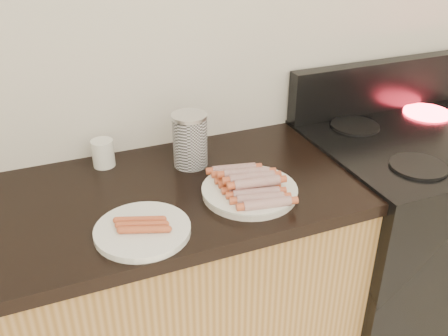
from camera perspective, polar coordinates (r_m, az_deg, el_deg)
name	(u,v)px	position (r m, az deg, el deg)	size (l,w,h in m)	color
wall_back	(182,28)	(1.67, -4.77, 15.71)	(4.00, 0.04, 2.60)	silver
stove	(401,240)	(2.14, 19.56, -7.77)	(0.76, 0.65, 0.91)	black
stove_panel	(377,86)	(2.08, 17.07, 8.91)	(0.76, 0.06, 0.20)	black
burner_near_left	(418,166)	(1.70, 21.31, 0.18)	(0.18, 0.18, 0.01)	black
burner_far_left	(355,126)	(1.93, 14.74, 4.68)	(0.18, 0.18, 0.01)	black
burner_far_right	(427,113)	(2.14, 22.17, 5.89)	(0.18, 0.18, 0.01)	#FF1E2D
main_plate	(249,192)	(1.47, 2.93, -2.77)	(0.28, 0.28, 0.02)	white
side_plate	(143,230)	(1.32, -9.29, -7.05)	(0.25, 0.25, 0.02)	white
hotdog_pile	(250,183)	(1.45, 2.96, -1.75)	(0.14, 0.27, 0.05)	#9C332A
plain_sausages	(142,225)	(1.31, -9.35, -6.40)	(0.12, 0.11, 0.02)	#C76530
canister	(190,140)	(1.59, -3.90, 3.22)	(0.11, 0.11, 0.18)	white
mug	(103,153)	(1.65, -13.65, 1.65)	(0.07, 0.07, 0.09)	white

